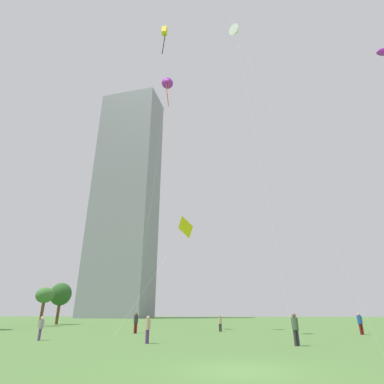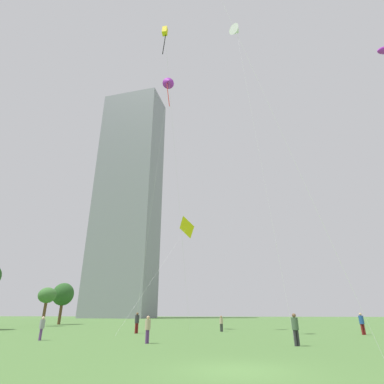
{
  "view_description": "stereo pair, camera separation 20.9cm",
  "coord_description": "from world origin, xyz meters",
  "views": [
    {
      "loc": [
        -0.26,
        -12.02,
        1.88
      ],
      "look_at": [
        -2.78,
        9.45,
        10.56
      ],
      "focal_mm": 28.06,
      "sensor_mm": 36.0,
      "label": 1
    },
    {
      "loc": [
        -0.06,
        -11.99,
        1.88
      ],
      "look_at": [
        -2.78,
        9.45,
        10.56
      ],
      "focal_mm": 28.06,
      "sensor_mm": 36.0,
      "label": 2
    }
  ],
  "objects": [
    {
      "name": "person_standing_0",
      "position": [
        3.66,
        8.61,
        1.05
      ],
      "size": [
        0.4,
        0.4,
        1.82
      ],
      "rotation": [
        0.0,
        0.0,
        3.54
      ],
      "color": "#2D2D33",
      "rests_on": "ground"
    },
    {
      "name": "park_tree_1",
      "position": [
        -27.71,
        32.55,
        4.17
      ],
      "size": [
        2.59,
        2.59,
        5.39
      ],
      "color": "brown",
      "rests_on": "ground"
    },
    {
      "name": "kite_flying_4",
      "position": [
        -7.71,
        21.44,
        32.65
      ],
      "size": [
        5.04,
        5.48,
        33.68
      ],
      "color": "silver",
      "rests_on": "ground"
    },
    {
      "name": "person_standing_1",
      "position": [
        -9.32,
        18.66,
        1.08
      ],
      "size": [
        0.41,
        0.41,
        1.86
      ],
      "rotation": [
        0.0,
        0.0,
        0.92
      ],
      "color": "maroon",
      "rests_on": "ground"
    },
    {
      "name": "person_standing_5",
      "position": [
        -5.67,
        9.1,
        0.96
      ],
      "size": [
        0.37,
        0.37,
        1.66
      ],
      "rotation": [
        0.0,
        0.0,
        4.4
      ],
      "color": "#593372",
      "rests_on": "ground"
    },
    {
      "name": "person_standing_3",
      "position": [
        -1.32,
        22.5,
        0.9
      ],
      "size": [
        0.35,
        0.35,
        1.55
      ],
      "rotation": [
        0.0,
        0.0,
        0.18
      ],
      "color": "#2D2D33",
      "rests_on": "ground"
    },
    {
      "name": "kite_flying_2",
      "position": [
        1.9,
        14.13,
        32.62
      ],
      "size": [
        2.85,
        4.48,
        33.4
      ],
      "color": "silver",
      "rests_on": "ground"
    },
    {
      "name": "distant_highrise_0",
      "position": [
        -39.85,
        96.66,
        45.91
      ],
      "size": [
        25.34,
        17.31,
        91.81
      ],
      "primitive_type": "cube",
      "rotation": [
        0.0,
        0.0,
        -0.13
      ],
      "color": "gray",
      "rests_on": "ground"
    },
    {
      "name": "person_standing_4",
      "position": [
        11.51,
        19.36,
        1.06
      ],
      "size": [
        0.41,
        0.41,
        1.83
      ],
      "rotation": [
        0.0,
        0.0,
        3.27
      ],
      "color": "maroon",
      "rests_on": "ground"
    },
    {
      "name": "park_tree_0",
      "position": [
        -28.77,
        38.92,
        4.7
      ],
      "size": [
        3.49,
        3.49,
        6.59
      ],
      "color": "brown",
      "rests_on": "ground"
    },
    {
      "name": "kite_flying_3",
      "position": [
        -5.53,
        25.69,
        12.15
      ],
      "size": [
        5.48,
        11.91,
        13.11
      ],
      "color": "silver",
      "rests_on": "ground"
    },
    {
      "name": "person_standing_6",
      "position": [
        -13.94,
        10.37,
        0.92
      ],
      "size": [
        0.35,
        0.35,
        1.59
      ],
      "rotation": [
        0.0,
        0.0,
        5.53
      ],
      "color": "#593372",
      "rests_on": "ground"
    },
    {
      "name": "kite_flying_5",
      "position": [
        -6.74,
        14.25,
        33.73
      ],
      "size": [
        1.91,
        12.31,
        34.81
      ],
      "color": "silver",
      "rests_on": "ground"
    },
    {
      "name": "ground",
      "position": [
        0.0,
        0.0,
        0.0
      ],
      "size": [
        280.0,
        280.0,
        0.0
      ],
      "primitive_type": "plane",
      "color": "#4C7538"
    }
  ]
}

